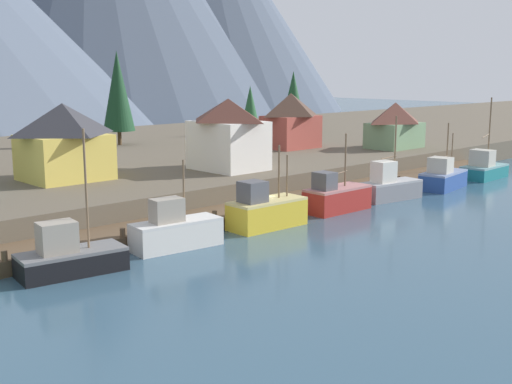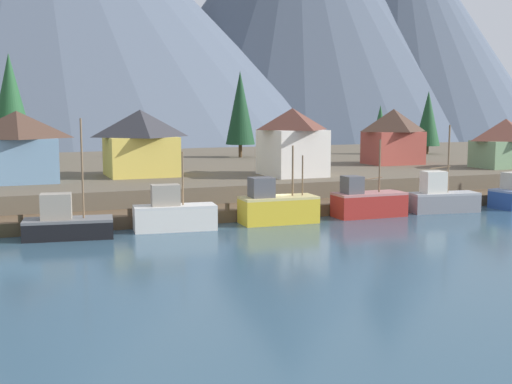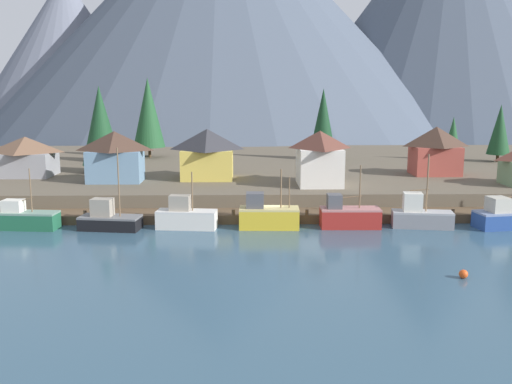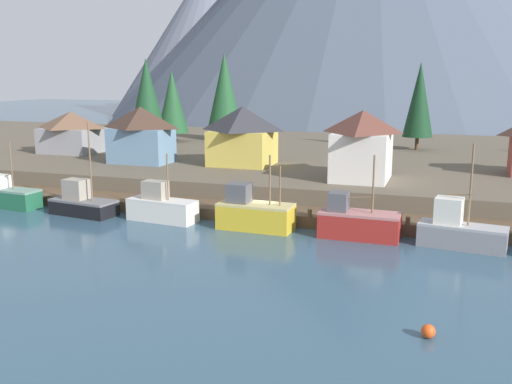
{
  "view_description": "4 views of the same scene",
  "coord_description": "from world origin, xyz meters",
  "px_view_note": "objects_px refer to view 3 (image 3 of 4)",
  "views": [
    {
      "loc": [
        -34.62,
        -36.46,
        11.91
      ],
      "look_at": [
        1.73,
        1.7,
        2.1
      ],
      "focal_mm": 45.69,
      "sensor_mm": 36.0,
      "label": 1
    },
    {
      "loc": [
        -21.5,
        -50.48,
        9.29
      ],
      "look_at": [
        -0.77,
        1.97,
        2.16
      ],
      "focal_mm": 46.42,
      "sensor_mm": 36.0,
      "label": 2
    },
    {
      "loc": [
        -2.76,
        -60.33,
        14.75
      ],
      "look_at": [
        -1.49,
        2.84,
        3.06
      ],
      "focal_mm": 40.12,
      "sensor_mm": 36.0,
      "label": 3
    },
    {
      "loc": [
        14.6,
        -45.27,
        12.59
      ],
      "look_at": [
        -1.32,
        1.84,
        2.44
      ],
      "focal_mm": 40.02,
      "sensor_mm": 36.0,
      "label": 4
    }
  ],
  "objects_px": {
    "fishing_boat_yellow": "(267,216)",
    "conifer_back_left": "(148,113)",
    "fishing_boat_white": "(186,217)",
    "house_red": "(436,150)",
    "house_grey": "(26,156)",
    "fishing_boat_blue": "(504,217)",
    "conifer_back_right": "(100,126)",
    "fishing_boat_green": "(27,218)",
    "fishing_boat_grey": "(420,216)",
    "house_yellow": "(207,153)",
    "conifer_mid_right": "(323,119)",
    "conifer_near_right": "(102,124)",
    "fishing_boat_red": "(349,216)",
    "conifer_near_left": "(453,135)",
    "channel_buoy": "(463,274)",
    "house_white": "(320,157)",
    "fishing_boat_black": "(109,219)",
    "house_blue": "(115,156)",
    "conifer_mid_left": "(500,130)"
  },
  "relations": [
    {
      "from": "house_yellow",
      "to": "conifer_near_right",
      "type": "distance_m",
      "value": 26.72
    },
    {
      "from": "conifer_near_left",
      "to": "conifer_back_left",
      "type": "xyz_separation_m",
      "value": [
        -51.66,
        4.83,
        3.55
      ]
    },
    {
      "from": "fishing_boat_red",
      "to": "house_yellow",
      "type": "relative_size",
      "value": 0.94
    },
    {
      "from": "fishing_boat_white",
      "to": "house_white",
      "type": "bearing_deg",
      "value": 44.63
    },
    {
      "from": "conifer_back_right",
      "to": "fishing_boat_grey",
      "type": "bearing_deg",
      "value": -31.28
    },
    {
      "from": "fishing_boat_red",
      "to": "conifer_back_left",
      "type": "distance_m",
      "value": 50.5
    },
    {
      "from": "house_red",
      "to": "house_grey",
      "type": "distance_m",
      "value": 57.02
    },
    {
      "from": "fishing_boat_grey",
      "to": "house_white",
      "type": "distance_m",
      "value": 16.12
    },
    {
      "from": "house_yellow",
      "to": "conifer_back_left",
      "type": "distance_m",
      "value": 26.84
    },
    {
      "from": "fishing_boat_yellow",
      "to": "channel_buoy",
      "type": "relative_size",
      "value": 9.07
    },
    {
      "from": "fishing_boat_yellow",
      "to": "house_yellow",
      "type": "xyz_separation_m",
      "value": [
        -7.4,
        17.59,
        4.59
      ]
    },
    {
      "from": "fishing_boat_yellow",
      "to": "fishing_boat_grey",
      "type": "bearing_deg",
      "value": 1.78
    },
    {
      "from": "fishing_boat_blue",
      "to": "house_red",
      "type": "xyz_separation_m",
      "value": [
        -0.62,
        20.91,
        4.77
      ]
    },
    {
      "from": "channel_buoy",
      "to": "fishing_boat_grey",
      "type": "bearing_deg",
      "value": 84.57
    },
    {
      "from": "fishing_boat_yellow",
      "to": "fishing_boat_red",
      "type": "xyz_separation_m",
      "value": [
        8.61,
        0.1,
        -0.1
      ]
    },
    {
      "from": "house_red",
      "to": "conifer_back_left",
      "type": "distance_m",
      "value": 48.41
    },
    {
      "from": "fishing_boat_white",
      "to": "house_grey",
      "type": "height_order",
      "value": "house_grey"
    },
    {
      "from": "fishing_boat_yellow",
      "to": "house_blue",
      "type": "height_order",
      "value": "house_blue"
    },
    {
      "from": "fishing_boat_white",
      "to": "fishing_boat_yellow",
      "type": "relative_size",
      "value": 1.02
    },
    {
      "from": "house_yellow",
      "to": "conifer_mid_left",
      "type": "distance_m",
      "value": 49.62
    },
    {
      "from": "fishing_boat_grey",
      "to": "conifer_mid_right",
      "type": "distance_m",
      "value": 39.4
    },
    {
      "from": "fishing_boat_grey",
      "to": "house_yellow",
      "type": "distance_m",
      "value": 29.86
    },
    {
      "from": "fishing_boat_yellow",
      "to": "conifer_back_left",
      "type": "xyz_separation_m",
      "value": [
        -19.05,
        41.37,
        8.95
      ]
    },
    {
      "from": "conifer_near_left",
      "to": "conifer_near_right",
      "type": "relative_size",
      "value": 0.67
    },
    {
      "from": "house_blue",
      "to": "conifer_back_left",
      "type": "xyz_separation_m",
      "value": [
        0.16,
        26.13,
        4.41
      ]
    },
    {
      "from": "conifer_back_left",
      "to": "channel_buoy",
      "type": "xyz_separation_m",
      "value": [
        33.7,
        -57.85,
        -9.93
      ]
    },
    {
      "from": "house_grey",
      "to": "fishing_boat_black",
      "type": "bearing_deg",
      "value": -52.27
    },
    {
      "from": "house_red",
      "to": "conifer_near_right",
      "type": "height_order",
      "value": "conifer_near_right"
    },
    {
      "from": "house_yellow",
      "to": "conifer_back_left",
      "type": "bearing_deg",
      "value": 116.09
    },
    {
      "from": "fishing_boat_grey",
      "to": "house_white",
      "type": "height_order",
      "value": "house_white"
    },
    {
      "from": "house_red",
      "to": "channel_buoy",
      "type": "height_order",
      "value": "house_red"
    },
    {
      "from": "fishing_boat_blue",
      "to": "conifer_back_right",
      "type": "distance_m",
      "value": 54.39
    },
    {
      "from": "fishing_boat_white",
      "to": "fishing_boat_yellow",
      "type": "xyz_separation_m",
      "value": [
        8.61,
        0.01,
        0.11
      ]
    },
    {
      "from": "fishing_boat_green",
      "to": "fishing_boat_red",
      "type": "distance_m",
      "value": 33.87
    },
    {
      "from": "conifer_mid_right",
      "to": "house_yellow",
      "type": "bearing_deg",
      "value": -131.73
    },
    {
      "from": "fishing_boat_blue",
      "to": "conifer_back_right",
      "type": "relative_size",
      "value": 0.54
    },
    {
      "from": "conifer_back_left",
      "to": "conifer_back_right",
      "type": "xyz_separation_m",
      "value": [
        -3.98,
        -17.63,
        -1.05
      ]
    },
    {
      "from": "fishing_boat_grey",
      "to": "house_yellow",
      "type": "xyz_separation_m",
      "value": [
        -23.61,
        17.68,
        4.65
      ]
    },
    {
      "from": "fishing_boat_yellow",
      "to": "house_blue",
      "type": "distance_m",
      "value": 24.94
    },
    {
      "from": "fishing_boat_green",
      "to": "house_red",
      "type": "bearing_deg",
      "value": 27.64
    },
    {
      "from": "fishing_boat_green",
      "to": "channel_buoy",
      "type": "xyz_separation_m",
      "value": [
        39.91,
        -16.55,
        -0.8
      ]
    },
    {
      "from": "house_red",
      "to": "fishing_boat_red",
      "type": "bearing_deg",
      "value": -127.8
    },
    {
      "from": "fishing_boat_yellow",
      "to": "fishing_boat_red",
      "type": "distance_m",
      "value": 8.61
    },
    {
      "from": "fishing_boat_black",
      "to": "channel_buoy",
      "type": "xyz_separation_m",
      "value": [
        31.27,
        -16.18,
        -0.72
      ]
    },
    {
      "from": "conifer_near_right",
      "to": "conifer_back_right",
      "type": "xyz_separation_m",
      "value": [
        2.87,
        -12.93,
        0.59
      ]
    },
    {
      "from": "channel_buoy",
      "to": "fishing_boat_green",
      "type": "bearing_deg",
      "value": 157.47
    },
    {
      "from": "conifer_mid_right",
      "to": "house_blue",
      "type": "bearing_deg",
      "value": -142.79
    },
    {
      "from": "conifer_back_right",
      "to": "fishing_boat_white",
      "type": "bearing_deg",
      "value": -58.75
    },
    {
      "from": "fishing_boat_white",
      "to": "conifer_back_right",
      "type": "height_order",
      "value": "conifer_back_right"
    },
    {
      "from": "fishing_boat_black",
      "to": "conifer_back_left",
      "type": "height_order",
      "value": "conifer_back_left"
    }
  ]
}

